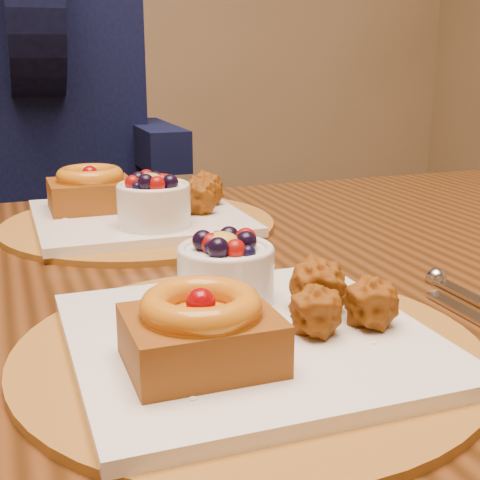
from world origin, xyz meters
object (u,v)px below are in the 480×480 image
Objects in this scene: place_setting_near at (244,325)px; place_setting_far at (137,209)px; diner at (34,80)px; dining_table at (181,337)px; chair_far at (11,272)px.

place_setting_near is 1.00× the size of place_setting_far.
diner reaches higher than place_setting_far.
dining_table is 1.82× the size of diner.
chair_far is at bearing 106.48° from place_setting_far.
place_setting_near is at bearing -104.23° from chair_far.
chair_far is (-0.17, 0.79, -0.15)m from dining_table.
place_setting_far is at bearing -97.43° from chair_far.
place_setting_far is at bearing 90.09° from place_setting_near.
place_setting_far is 0.40× the size of chair_far.
diner is at bearing 94.86° from place_setting_near.
dining_table is at bearing 89.32° from place_setting_near.
diner is (-0.09, 0.61, 0.15)m from place_setting_far.
place_setting_far is 0.43× the size of diner.
place_setting_far is at bearing 90.86° from dining_table.
dining_table is 4.21× the size of place_setting_near.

